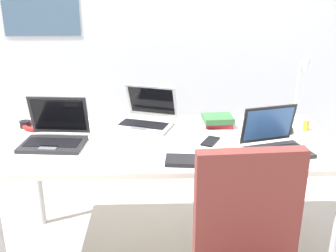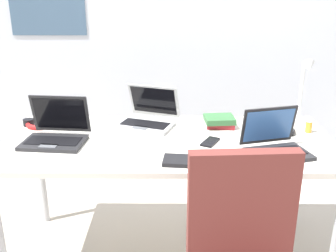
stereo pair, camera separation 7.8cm
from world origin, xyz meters
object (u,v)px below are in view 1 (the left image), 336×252
external_keyboard (200,161)px  computer_mouse (288,130)px  headphones (38,125)px  book_stack (218,121)px  desk_lamp (300,90)px  laptop_near_lamp (276,143)px  cell_phone (210,141)px  pill_bottle (306,124)px  laptop_mid_desk (55,135)px  laptop_front_right (146,118)px

external_keyboard → computer_mouse: 0.67m
headphones → book_stack: size_ratio=1.16×
external_keyboard → computer_mouse: bearing=40.9°
desk_lamp → laptop_near_lamp: size_ratio=1.15×
headphones → cell_phone: bearing=-14.9°
computer_mouse → pill_bottle: size_ratio=1.22×
laptop_mid_desk → external_keyboard: size_ratio=1.04×
desk_lamp → laptop_near_lamp: bearing=-120.2°
pill_bottle → desk_lamp: bearing=91.0°
laptop_front_right → cell_phone: laptop_front_right is taller
desk_lamp → pill_bottle: size_ratio=5.07×
laptop_near_lamp → cell_phone: bearing=157.1°
pill_bottle → book_stack: (-0.50, 0.09, -0.01)m
pill_bottle → book_stack: 0.50m
desk_lamp → external_keyboard: 0.89m
laptop_mid_desk → external_keyboard: 0.79m
laptop_front_right → external_keyboard: bearing=-63.6°
desk_lamp → book_stack: size_ratio=2.18×
laptop_mid_desk → headphones: laptop_mid_desk is taller
laptop_mid_desk → book_stack: 0.94m
computer_mouse → book_stack: 0.40m
laptop_near_lamp → book_stack: size_ratio=1.90×
cell_phone → pill_bottle: (0.58, 0.16, 0.04)m
laptop_near_lamp → headphones: bearing=163.1°
headphones → pill_bottle: size_ratio=2.71×
laptop_mid_desk → external_keyboard: (0.75, -0.27, -0.04)m
computer_mouse → external_keyboard: bearing=-127.1°
laptop_mid_desk → computer_mouse: 1.30m
computer_mouse → desk_lamp: bearing=77.4°
laptop_front_right → laptop_near_lamp: bearing=-32.0°
desk_lamp → laptop_front_right: desk_lamp is taller
external_keyboard → pill_bottle: (0.66, 0.42, 0.03)m
computer_mouse → cell_phone: (-0.47, -0.13, -0.01)m
computer_mouse → book_stack: size_ratio=0.52×
headphones → laptop_mid_desk: bearing=-57.7°
laptop_front_right → pill_bottle: 0.93m
computer_mouse → headphones: headphones is taller
laptop_front_right → external_keyboard: laptop_front_right is taller
cell_phone → laptop_mid_desk: bearing=-153.5°
desk_lamp → external_keyboard: desk_lamp is taller
cell_phone → book_stack: bearing=99.7°
desk_lamp → cell_phone: bearing=-151.1°
laptop_front_right → computer_mouse: (0.82, -0.15, -0.03)m
external_keyboard → headphones: (-0.90, 0.52, 0.01)m
laptop_front_right → cell_phone: size_ratio=2.92×
laptop_near_lamp → laptop_front_right: bearing=148.0°
desk_lamp → pill_bottle: 0.22m
laptop_near_lamp → pill_bottle: size_ratio=4.42×
laptop_mid_desk → headphones: (-0.16, 0.25, -0.03)m
cell_phone → laptop_front_right: bearing=168.5°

